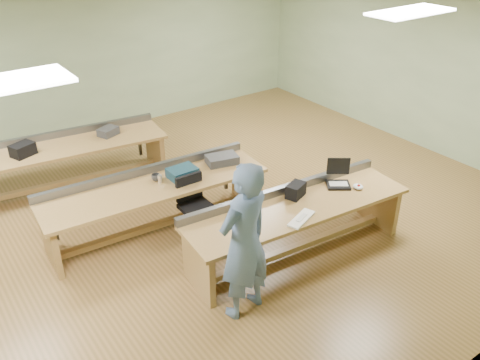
# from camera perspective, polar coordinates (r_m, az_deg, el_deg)

# --- Properties ---
(floor) EXTENTS (10.00, 10.00, 0.00)m
(floor) POSITION_cam_1_polar(r_m,az_deg,el_deg) (7.67, -5.62, -4.46)
(floor) COLOR olive
(floor) RESTS_ON ground
(ceiling) EXTENTS (10.00, 10.00, 0.00)m
(ceiling) POSITION_cam_1_polar(r_m,az_deg,el_deg) (6.53, -6.93, 18.11)
(ceiling) COLOR silver
(ceiling) RESTS_ON wall_back
(wall_back) EXTENTS (10.00, 0.04, 3.00)m
(wall_back) POSITION_cam_1_polar(r_m,az_deg,el_deg) (10.46, -17.62, 12.60)
(wall_back) COLOR #9FB589
(wall_back) RESTS_ON floor
(wall_front) EXTENTS (10.00, 0.04, 3.00)m
(wall_front) POSITION_cam_1_polar(r_m,az_deg,el_deg) (4.43, 21.47, -11.03)
(wall_front) COLOR #9FB589
(wall_front) RESTS_ON floor
(wall_right) EXTENTS (0.04, 8.00, 3.00)m
(wall_right) POSITION_cam_1_polar(r_m,az_deg,el_deg) (10.24, 19.27, 12.01)
(wall_right) COLOR #9FB589
(wall_right) RESTS_ON floor
(fluor_panels) EXTENTS (6.20, 3.50, 0.03)m
(fluor_panels) POSITION_cam_1_polar(r_m,az_deg,el_deg) (6.54, -6.91, 17.85)
(fluor_panels) COLOR white
(fluor_panels) RESTS_ON ceiling
(workbench_front) EXTENTS (3.18, 1.11, 0.86)m
(workbench_front) POSITION_cam_1_polar(r_m,az_deg,el_deg) (6.71, 6.33, -4.15)
(workbench_front) COLOR #A77946
(workbench_front) RESTS_ON floor
(workbench_mid) EXTENTS (3.25, 1.07, 0.86)m
(workbench_mid) POSITION_cam_1_polar(r_m,az_deg,el_deg) (7.24, -9.48, -1.70)
(workbench_mid) COLOR #A77946
(workbench_mid) RESTS_ON floor
(workbench_back) EXTENTS (3.35, 1.26, 0.86)m
(workbench_back) POSITION_cam_1_polar(r_m,az_deg,el_deg) (8.75, -19.15, 2.63)
(workbench_back) COLOR #A77946
(workbench_back) RESTS_ON floor
(person) EXTENTS (0.76, 0.57, 1.91)m
(person) POSITION_cam_1_polar(r_m,az_deg,el_deg) (5.53, 0.46, -7.00)
(person) COLOR slate
(person) RESTS_ON floor
(laptop_base) EXTENTS (0.41, 0.39, 0.03)m
(laptop_base) POSITION_cam_1_polar(r_m,az_deg,el_deg) (7.11, 10.98, -0.55)
(laptop_base) COLOR black
(laptop_base) RESTS_ON workbench_front
(laptop_screen) EXTENTS (0.26, 0.20, 0.25)m
(laptop_screen) POSITION_cam_1_polar(r_m,az_deg,el_deg) (7.11, 10.99, 1.55)
(laptop_screen) COLOR black
(laptop_screen) RESTS_ON laptop_base
(keyboard) EXTENTS (0.48, 0.30, 0.03)m
(keyboard) POSITION_cam_1_polar(r_m,az_deg,el_deg) (6.31, 6.91, -4.34)
(keyboard) COLOR white
(keyboard) RESTS_ON workbench_front
(trackball_mouse) EXTENTS (0.14, 0.16, 0.06)m
(trackball_mouse) POSITION_cam_1_polar(r_m,az_deg,el_deg) (7.10, 13.12, -0.73)
(trackball_mouse) COLOR white
(trackball_mouse) RESTS_ON workbench_front
(camera_bag) EXTENTS (0.32, 0.26, 0.19)m
(camera_bag) POSITION_cam_1_polar(r_m,az_deg,el_deg) (6.74, 6.28, -1.16)
(camera_bag) COLOR black
(camera_bag) RESTS_ON workbench_front
(task_chair) EXTENTS (0.49, 0.49, 0.89)m
(task_chair) POSITION_cam_1_polar(r_m,az_deg,el_deg) (7.18, -4.99, -3.89)
(task_chair) COLOR black
(task_chair) RESTS_ON floor
(parts_bin_teal) EXTENTS (0.40, 0.30, 0.14)m
(parts_bin_teal) POSITION_cam_1_polar(r_m,az_deg,el_deg) (7.24, -6.49, 0.83)
(parts_bin_teal) COLOR #143443
(parts_bin_teal) RESTS_ON workbench_mid
(parts_bin_grey) EXTENTS (0.52, 0.39, 0.13)m
(parts_bin_grey) POSITION_cam_1_polar(r_m,az_deg,el_deg) (7.58, -2.03, 2.33)
(parts_bin_grey) COLOR #313134
(parts_bin_grey) RESTS_ON workbench_mid
(mug) EXTENTS (0.15, 0.15, 0.10)m
(mug) POSITION_cam_1_polar(r_m,az_deg,el_deg) (7.21, -9.43, 0.30)
(mug) COLOR #313134
(mug) RESTS_ON workbench_mid
(drinks_can) EXTENTS (0.07, 0.07, 0.11)m
(drinks_can) POSITION_cam_1_polar(r_m,az_deg,el_deg) (7.14, -8.99, 0.13)
(drinks_can) COLOR silver
(drinks_can) RESTS_ON workbench_mid
(storage_box_back) EXTENTS (0.40, 0.35, 0.19)m
(storage_box_back) POSITION_cam_1_polar(r_m,az_deg,el_deg) (8.49, -23.21, 3.15)
(storage_box_back) COLOR black
(storage_box_back) RESTS_ON workbench_back
(tray_back) EXTENTS (0.38, 0.33, 0.13)m
(tray_back) POSITION_cam_1_polar(r_m,az_deg,el_deg) (8.81, -14.58, 5.29)
(tray_back) COLOR #313134
(tray_back) RESTS_ON workbench_back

